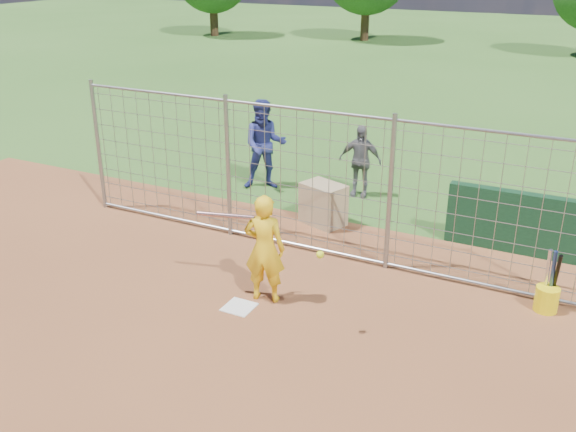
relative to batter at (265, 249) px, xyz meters
The scene contains 11 objects.
ground 0.89m from the batter, 136.51° to the right, with size 100.00×100.00×0.00m, color #2D591E.
infield_dirt 3.32m from the batter, 93.87° to the right, with size 18.00×18.00×0.00m, color brown.
home_plate 0.95m from the batter, 118.11° to the right, with size 0.43×0.43×0.02m, color silver.
dugout_wall 4.66m from the batter, 46.84° to the left, with size 2.60×0.20×1.10m, color #11381E.
batter is the anchor object (origin of this frame).
bystander_a 4.92m from the batter, 118.69° to the left, with size 0.95×0.74×1.96m, color navy.
bystander_b 4.80m from the batter, 94.08° to the left, with size 0.90×0.38×1.54m, color #57575C.
equipment_bin 3.09m from the batter, 97.46° to the left, with size 0.80×0.55×0.80m, color tan.
equipment_in_play 0.54m from the batter, 118.76° to the right, with size 2.12×0.52×0.21m.
bucket_with_bats 4.16m from the batter, 22.16° to the left, with size 0.34×0.39×0.98m.
backstop_fence 1.86m from the batter, 96.88° to the left, with size 9.08×0.08×2.60m.
Camera 1 is at (4.34, -7.19, 4.87)m, focal length 40.00 mm.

